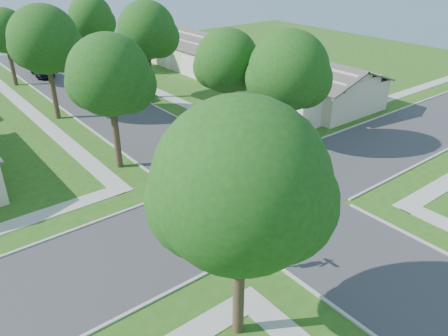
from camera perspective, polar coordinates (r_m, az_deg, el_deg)
name	(u,v)px	position (r m, az deg, el deg)	size (l,w,h in m)	color
ground	(259,197)	(26.42, 4.58, -3.85)	(100.00, 100.00, 0.00)	#235517
road_ns	(259,197)	(26.42, 4.58, -3.84)	(7.00, 100.00, 0.02)	#333335
sidewalk_ne	(140,84)	(49.56, -10.89, 10.76)	(1.20, 40.00, 0.04)	#9E9B91
sidewalk_nw	(25,106)	(45.55, -24.57, 7.33)	(1.20, 40.00, 0.04)	#9E9B91
driveway	(272,131)	(35.93, 6.27, 4.80)	(8.80, 3.60, 0.05)	#9E9B91
stop_sign_sw	(254,234)	(19.75, 3.88, -8.65)	(1.05, 0.80, 2.98)	gray
stop_sign_ne	(264,126)	(31.51, 5.28, 5.53)	(1.05, 0.80, 2.98)	gray
tree_e_near	(227,64)	(33.55, 0.45, 13.45)	(4.97, 4.80, 8.28)	#38281C
tree_e_mid	(147,33)	(43.26, -9.97, 16.99)	(5.59, 5.40, 9.21)	#38281C
tree_e_far	(91,19)	(54.93, -16.94, 18.07)	(5.17, 5.00, 8.72)	#38281C
tree_w_near	(110,79)	(28.70, -14.65, 11.21)	(5.38, 5.20, 8.97)	#38281C
tree_w_mid	(45,43)	(39.66, -22.30, 14.91)	(5.80, 5.60, 9.56)	#38281C
tree_w_far	(5,33)	(52.25, -26.67, 15.51)	(4.76, 4.60, 8.04)	#38281C
tree_sw_corner	(242,192)	(14.47, 2.35, -3.13)	(6.21, 6.00, 9.55)	#38281C
tree_ne_corner	(289,74)	(31.20, 8.47, 12.02)	(5.80, 5.60, 8.66)	#38281C
house_ne_near	(305,85)	(43.56, 10.57, 10.59)	(8.42, 13.60, 4.23)	#C1B098
house_ne_far	(198,53)	(56.65, -3.44, 14.77)	(8.42, 13.60, 4.23)	#C1B098
car_driveway	(269,134)	(33.34, 5.89, 4.50)	(1.74, 5.00, 1.65)	#541611
car_curb_east	(132,90)	(44.79, -11.90, 9.98)	(1.91, 4.75, 1.62)	black
car_curb_west	(42,70)	(55.74, -22.66, 11.70)	(1.92, 4.72, 1.37)	black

